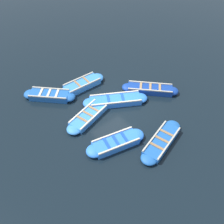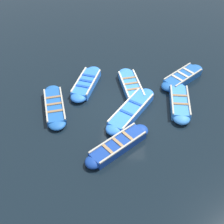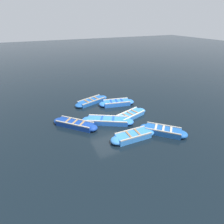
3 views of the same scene
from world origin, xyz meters
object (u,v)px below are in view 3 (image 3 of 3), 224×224
object	(u,v)px
boat_outer_right	(92,101)
boat_end_of_row	(133,136)
boat_tucked	(130,115)
boat_broadside	(75,124)
boat_centre	(163,131)
boat_alongside	(117,103)
boat_bow_out	(108,121)

from	to	relation	value
boat_outer_right	boat_end_of_row	bearing A→B (deg)	-84.05
boat_tucked	boat_broadside	xyz separation A→B (m)	(-4.42, 0.50, 0.03)
boat_centre	boat_broadside	distance (m)	6.35
boat_alongside	boat_centre	size ratio (longest dim) A/B	1.17
boat_end_of_row	boat_broadside	bearing A→B (deg)	135.61
boat_outer_right	boat_broadside	world-z (taller)	boat_broadside
boat_tucked	boat_bow_out	bearing A→B (deg)	-178.66
boat_alongside	boat_broadside	distance (m)	4.85
boat_tucked	boat_outer_right	xyz separation A→B (m)	(-1.96, 3.91, -0.00)
boat_broadside	boat_bow_out	bearing A→B (deg)	-13.01
boat_tucked	boat_alongside	xyz separation A→B (m)	(-0.00, 2.51, 0.03)
boat_outer_right	boat_centre	bearing A→B (deg)	-67.23
boat_outer_right	boat_end_of_row	world-z (taller)	boat_end_of_row
boat_alongside	boat_bow_out	world-z (taller)	boat_alongside
boat_centre	boat_bow_out	xyz separation A→B (m)	(-2.95, 2.89, -0.02)
boat_alongside	boat_centre	xyz separation A→B (m)	(0.91, -5.44, 0.01)
boat_outer_right	boat_broadside	size ratio (longest dim) A/B	1.16
boat_centre	boat_end_of_row	bearing A→B (deg)	170.53
boat_bow_out	boat_broadside	xyz separation A→B (m)	(-2.39, 0.55, 0.02)
boat_alongside	boat_end_of_row	bearing A→B (deg)	-104.20
boat_centre	boat_broadside	xyz separation A→B (m)	(-5.34, 3.44, -0.00)
boat_tucked	boat_alongside	size ratio (longest dim) A/B	1.00
boat_tucked	boat_alongside	distance (m)	2.51
boat_tucked	boat_bow_out	world-z (taller)	boat_bow_out
boat_tucked	boat_broadside	distance (m)	4.45
boat_alongside	boat_outer_right	size ratio (longest dim) A/B	0.95
boat_alongside	boat_centre	world-z (taller)	boat_centre
boat_broadside	boat_end_of_row	world-z (taller)	boat_end_of_row
boat_centre	boat_broadside	bearing A→B (deg)	147.21
boat_centre	boat_bow_out	bearing A→B (deg)	135.63
boat_centre	boat_broadside	size ratio (longest dim) A/B	0.94
boat_alongside	boat_broadside	bearing A→B (deg)	-155.59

